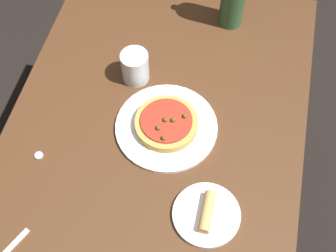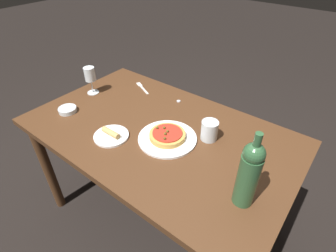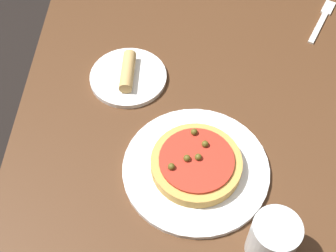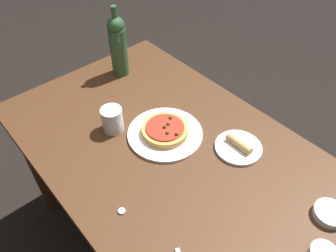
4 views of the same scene
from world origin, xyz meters
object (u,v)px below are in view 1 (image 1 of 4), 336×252
object	(u,v)px
side_plate	(206,214)
dinner_plate	(166,127)
pizza	(166,123)
bottle_cap	(39,155)
dining_table	(150,166)
water_cup	(135,67)

from	to	relation	value
side_plate	dinner_plate	bearing A→B (deg)	34.08
pizza	bottle_cap	size ratio (longest dim) A/B	7.49
dining_table	dinner_plate	xyz separation A→B (m)	(0.08, -0.03, 0.10)
dining_table	bottle_cap	size ratio (longest dim) A/B	58.46
side_plate	pizza	bearing A→B (deg)	34.08
dinner_plate	bottle_cap	xyz separation A→B (m)	(-0.17, 0.32, -0.00)
dining_table	dinner_plate	world-z (taller)	dinner_plate
dinner_plate	water_cup	size ratio (longest dim) A/B	2.91
pizza	water_cup	distance (m)	0.21
dining_table	water_cup	world-z (taller)	water_cup
dining_table	bottle_cap	bearing A→B (deg)	105.62
bottle_cap	dinner_plate	bearing A→B (deg)	-62.83
dining_table	dinner_plate	distance (m)	0.14
water_cup	dining_table	bearing A→B (deg)	-157.60
pizza	side_plate	bearing A→B (deg)	-145.92
dinner_plate	water_cup	distance (m)	0.21
dinner_plate	side_plate	bearing A→B (deg)	-145.92
dining_table	side_plate	xyz separation A→B (m)	(-0.15, -0.19, 0.10)
water_cup	dinner_plate	bearing A→B (deg)	-140.19
dining_table	pizza	size ratio (longest dim) A/B	7.80
water_cup	side_plate	world-z (taller)	water_cup
dinner_plate	bottle_cap	world-z (taller)	dinner_plate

